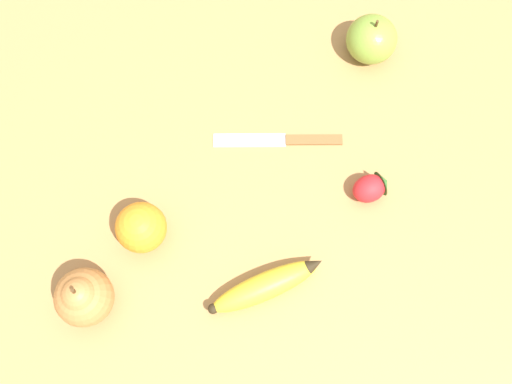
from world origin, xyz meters
The scene contains 7 objects.
ground_plane centered at (0.00, 0.00, 0.00)m, with size 3.00×3.00×0.00m, color #A87A47.
banana centered at (-0.16, -0.03, 0.02)m, with size 0.11×0.16×0.04m.
orange centered at (-0.10, 0.16, 0.04)m, with size 0.07×0.07×0.07m.
pear centered at (-0.21, 0.22, 0.04)m, with size 0.08×0.08×0.10m.
strawberry centered at (0.00, -0.17, 0.02)m, with size 0.06×0.07×0.04m.
apple centered at (0.24, -0.16, 0.04)m, with size 0.08×0.08×0.09m.
paring_knife centered at (0.07, -0.03, 0.00)m, with size 0.04×0.20×0.01m.
Camera 1 is at (-0.30, -0.03, 0.86)m, focal length 42.00 mm.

